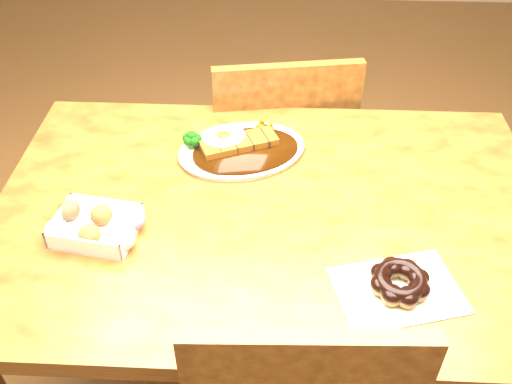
{
  "coord_description": "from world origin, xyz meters",
  "views": [
    {
      "loc": [
        0.01,
        -0.91,
        1.58
      ],
      "look_at": [
        -0.03,
        -0.02,
        0.81
      ],
      "focal_mm": 40.0,
      "sensor_mm": 36.0,
      "label": 1
    }
  ],
  "objects_px": {
    "pon_de_ring": "(399,283)",
    "donut_box": "(96,226)",
    "katsu_curry_plate": "(239,147)",
    "table": "(270,239)",
    "chair_far": "(278,157)"
  },
  "relations": [
    {
      "from": "pon_de_ring",
      "to": "donut_box",
      "type": "bearing_deg",
      "value": 168.49
    },
    {
      "from": "donut_box",
      "to": "pon_de_ring",
      "type": "bearing_deg",
      "value": -11.51
    },
    {
      "from": "donut_box",
      "to": "katsu_curry_plate",
      "type": "bearing_deg",
      "value": 46.96
    },
    {
      "from": "table",
      "to": "donut_box",
      "type": "distance_m",
      "value": 0.39
    },
    {
      "from": "katsu_curry_plate",
      "to": "table",
      "type": "bearing_deg",
      "value": -67.07
    },
    {
      "from": "table",
      "to": "katsu_curry_plate",
      "type": "height_order",
      "value": "katsu_curry_plate"
    },
    {
      "from": "chair_far",
      "to": "katsu_curry_plate",
      "type": "relative_size",
      "value": 2.46
    },
    {
      "from": "table",
      "to": "chair_far",
      "type": "bearing_deg",
      "value": 88.65
    },
    {
      "from": "katsu_curry_plate",
      "to": "donut_box",
      "type": "relative_size",
      "value": 1.81
    },
    {
      "from": "donut_box",
      "to": "table",
      "type": "bearing_deg",
      "value": 15.42
    },
    {
      "from": "chair_far",
      "to": "table",
      "type": "bearing_deg",
      "value": 79.27
    },
    {
      "from": "table",
      "to": "pon_de_ring",
      "type": "bearing_deg",
      "value": -42.17
    },
    {
      "from": "chair_far",
      "to": "pon_de_ring",
      "type": "bearing_deg",
      "value": 97.44
    },
    {
      "from": "table",
      "to": "donut_box",
      "type": "relative_size",
      "value": 6.14
    },
    {
      "from": "table",
      "to": "chair_far",
      "type": "xyz_separation_m",
      "value": [
        0.01,
        0.54,
        -0.17
      ]
    }
  ]
}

